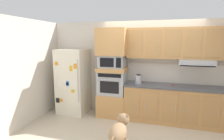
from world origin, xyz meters
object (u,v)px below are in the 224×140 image
Objects in this scene: refrigerator at (73,81)px; electric_kettle at (138,79)px; screwdriver at (173,85)px; dog at (119,131)px; built_in_oven at (112,82)px; microwave at (112,61)px.

refrigerator is 7.33× the size of electric_kettle.
screwdriver is 0.14× the size of dog.
electric_kettle is at bearing -2.21° from dog.
electric_kettle is (0.69, -0.05, 0.13)m from built_in_oven.
refrigerator is 2.62m from screwdriver.
microwave reaches higher than screwdriver.
refrigerator is 2.51× the size of built_in_oven.
screwdriver is at bearing 1.70° from electric_kettle.
built_in_oven is 5.07× the size of screwdriver.
built_in_oven is 0.71× the size of dog.
refrigerator reaches higher than electric_kettle.
dog is at bearing -121.08° from screwdriver.
built_in_oven is 1.09× the size of microwave.
electric_kettle is (0.69, -0.05, -0.43)m from microwave.
screwdriver is 0.83m from electric_kettle.
microwave is 0.81m from electric_kettle.
refrigerator is at bearing -176.52° from built_in_oven.
refrigerator reaches higher than dog.
microwave reaches higher than built_in_oven.
built_in_oven is 1.51m from screwdriver.
electric_kettle is at bearing -3.94° from built_in_oven.
microwave reaches higher than electric_kettle.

